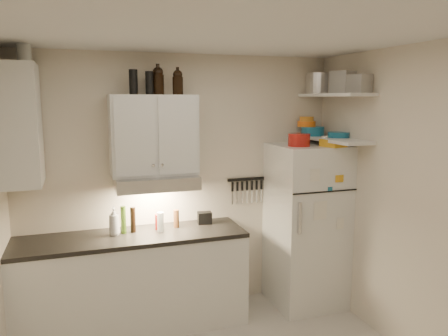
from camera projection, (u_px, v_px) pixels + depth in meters
name	position (u px, v px, depth m)	size (l,w,h in m)	color
ceiling	(232.00, 29.00, 2.82)	(3.20, 3.00, 0.02)	white
back_wall	(181.00, 185.00, 4.43)	(3.20, 0.02, 2.60)	beige
right_wall	(419.00, 206.00, 3.53)	(0.02, 3.00, 2.60)	beige
base_cabinet	(133.00, 284.00, 4.10)	(2.10, 0.60, 0.88)	white
countertop	(132.00, 237.00, 4.03)	(2.10, 0.62, 0.04)	black
upper_cabinet	(154.00, 135.00, 4.09)	(0.80, 0.33, 0.75)	white
side_cabinet	(18.00, 125.00, 3.58)	(0.33, 0.55, 1.00)	white
range_hood	(156.00, 182.00, 4.10)	(0.76, 0.46, 0.12)	silver
fridge	(306.00, 225.00, 4.57)	(0.70, 0.68, 1.70)	white
shelf_hi	(335.00, 95.00, 4.30)	(0.30, 0.95, 0.03)	white
shelf_lo	(333.00, 139.00, 4.37)	(0.30, 0.95, 0.03)	white
knife_strip	(246.00, 179.00, 4.63)	(0.42, 0.02, 0.03)	black
dutch_oven	(299.00, 140.00, 4.30)	(0.22, 0.22, 0.13)	#A51913
book_stack	(333.00, 143.00, 4.25)	(0.17, 0.22, 0.07)	gold
spice_jar	(324.00, 141.00, 4.35)	(0.06, 0.06, 0.10)	silver
stock_pot	(320.00, 84.00, 4.62)	(0.30, 0.30, 0.22)	silver
tin_a	(343.00, 82.00, 4.23)	(0.21, 0.19, 0.21)	#AAAAAD
tin_b	(360.00, 84.00, 3.98)	(0.17, 0.17, 0.17)	#AAAAAD
bowl_teal	(313.00, 131.00, 4.63)	(0.24, 0.24, 0.10)	#186285
bowl_orange	(306.00, 124.00, 4.63)	(0.19, 0.19, 0.06)	orange
bowl_yellow	(307.00, 119.00, 4.62)	(0.15, 0.15, 0.05)	orange
plates	(339.00, 135.00, 4.41)	(0.22, 0.22, 0.05)	#186285
growler_a	(158.00, 80.00, 4.02)	(0.11, 0.11, 0.26)	black
growler_b	(178.00, 82.00, 4.03)	(0.10, 0.10, 0.23)	black
thermos_a	(149.00, 83.00, 3.95)	(0.07, 0.07, 0.21)	black
thermos_b	(133.00, 82.00, 3.93)	(0.08, 0.08, 0.22)	black
side_jar	(24.00, 53.00, 3.53)	(0.11, 0.11, 0.15)	silver
soap_bottle	(114.00, 220.00, 4.00)	(0.11, 0.11, 0.29)	white
pepper_mill	(176.00, 219.00, 4.25)	(0.05, 0.05, 0.18)	brown
oil_bottle	(123.00, 220.00, 4.06)	(0.05, 0.05, 0.26)	#3D5E17
vinegar_bottle	(133.00, 220.00, 4.09)	(0.05, 0.05, 0.24)	black
clear_bottle	(161.00, 222.00, 4.11)	(0.06, 0.06, 0.19)	silver
red_jar	(159.00, 222.00, 4.19)	(0.07, 0.07, 0.15)	#A51913
caddy	(205.00, 218.00, 4.38)	(0.14, 0.10, 0.12)	black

